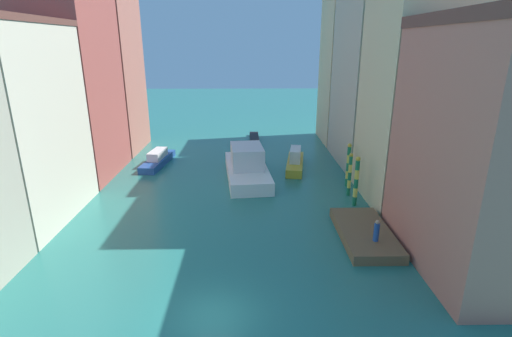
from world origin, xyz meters
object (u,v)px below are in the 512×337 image
Objects in this scene: vaporetto_white at (247,166)px; motorboat_0 at (158,159)px; mooring_pole_1 at (350,174)px; person_on_dock at (376,231)px; motorboat_1 at (295,161)px; mooring_pole_2 at (348,165)px; gondola_black at (255,140)px; waterfront_dock at (364,233)px; mooring_pole_0 at (356,181)px.

vaporetto_white is 11.07m from motorboat_0.
mooring_pole_1 is 0.52× the size of motorboat_0.
motorboat_1 is at bearing 100.61° from person_on_dock.
mooring_pole_2 is (1.03, 11.87, 0.80)m from person_on_dock.
gondola_black is (-7.52, 29.22, -1.10)m from person_on_dock.
waterfront_dock is 0.96× the size of motorboat_0.
mooring_pole_1 is 21.44m from motorboat_0.
mooring_pole_0 reaches higher than vaporetto_white.
person_on_dock is 0.35× the size of mooring_pole_2.
mooring_pole_1 is (0.81, 7.88, 1.68)m from waterfront_dock.
mooring_pole_1 is 0.54× the size of motorboat_1.
mooring_pole_0 reaches higher than waterfront_dock.
gondola_black is 14.95m from motorboat_0.
mooring_pole_0 is 0.51× the size of gondola_black.
waterfront_dock is at bearing -79.02° from motorboat_1.
waterfront_dock is at bearing -95.91° from mooring_pole_1.
vaporetto_white reaches higher than gondola_black.
motorboat_0 is (-18.54, 19.11, -0.76)m from person_on_dock.
waterfront_dock is 10.43m from mooring_pole_2.
motorboat_1 reaches higher than motorboat_0.
waterfront_dock is at bearing -96.93° from mooring_pole_2.
person_on_dock is 0.17× the size of gondola_black.
person_on_dock is 7.38m from mooring_pole_0.
vaporetto_white is at bearing -24.70° from motorboat_0.
vaporetto_white is at bearing -150.15° from motorboat_1.
motorboat_0 is at bearing 173.91° from motorboat_1.
person_on_dock is 0.38× the size of mooring_pole_1.
waterfront_dock is 4.92× the size of person_on_dock.
person_on_dock is 17.80m from motorboat_1.
motorboat_1 is (-3.84, 10.17, -1.42)m from mooring_pole_0.
mooring_pole_0 is at bearing 85.57° from person_on_dock.
mooring_pole_2 is at bearing 84.22° from mooring_pole_0.
mooring_pole_1 reaches higher than waterfront_dock.
person_on_dock is 26.64m from motorboat_0.
person_on_dock is 9.60m from mooring_pole_1.
motorboat_0 reaches higher than gondola_black.
motorboat_0 is at bearing 153.47° from mooring_pole_1.
mooring_pole_0 is 0.59× the size of motorboat_1.
gondola_black is (-7.31, 27.53, -0.08)m from waterfront_dock.
motorboat_1 is (5.22, 2.99, -0.42)m from vaporetto_white.
vaporetto_white is 1.47× the size of motorboat_0.
person_on_dock reaches higher than waterfront_dock.
person_on_dock reaches higher than gondola_black.
person_on_dock is 0.20× the size of motorboat_1.
motorboat_0 is (-18.33, 17.43, 0.26)m from waterfront_dock.
motorboat_1 reaches higher than person_on_dock.
mooring_pole_0 is 23.43m from gondola_black.
vaporetto_white is 1.52× the size of motorboat_1.
person_on_dock is 16.80m from vaporetto_white.
mooring_pole_2 reaches higher than motorboat_0.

